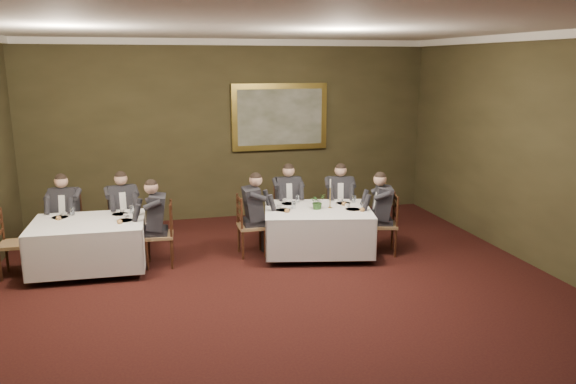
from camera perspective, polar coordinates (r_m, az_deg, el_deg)
name	(u,v)px	position (r m, az deg, el deg)	size (l,w,h in m)	color
ground	(302,323)	(6.94, 1.42, -13.19)	(10.00, 10.00, 0.00)	black
ceiling	(304,21)	(6.24, 1.61, 17.01)	(8.00, 10.00, 0.10)	silver
back_wall	(233,131)	(11.20, -5.60, 6.24)	(8.00, 0.10, 3.50)	#312C18
crown_molding	(304,26)	(6.24, 1.60, 16.46)	(8.00, 10.00, 0.12)	white
table_main	(318,227)	(9.14, 3.03, -3.62)	(1.96, 1.64, 0.67)	black
table_second	(89,242)	(8.92, -19.55, -4.79)	(1.69, 1.32, 0.67)	black
chair_main_backleft	(287,222)	(10.00, -0.07, -3.11)	(0.45, 0.43, 1.00)	olive
diner_main_backleft	(287,210)	(9.92, -0.05, -1.87)	(0.43, 0.49, 1.35)	black
chair_main_backright	(339,222)	(10.07, 5.19, -3.05)	(0.52, 0.51, 1.00)	olive
diner_main_backright	(339,210)	(10.00, 5.22, -1.81)	(0.50, 0.56, 1.35)	black
chair_main_endleft	(251,238)	(9.15, -3.78, -4.69)	(0.42, 0.44, 1.00)	olive
diner_main_endleft	(251,224)	(9.09, -3.73, -3.31)	(0.48, 0.42, 1.35)	black
chair_main_endright	(383,237)	(9.34, 9.68, -4.48)	(0.53, 0.54, 1.00)	olive
diner_main_endright	(383,223)	(9.27, 9.66, -3.13)	(0.57, 0.52, 1.35)	black
chair_sec_backleft	(68,237)	(9.83, -21.43, -4.32)	(0.51, 0.49, 1.00)	olive
diner_sec_backleft	(67,224)	(9.76, -21.56, -3.06)	(0.48, 0.54, 1.35)	black
chair_sec_backright	(124,234)	(9.73, -16.33, -4.12)	(0.50, 0.49, 1.00)	olive
diner_sec_backright	(123,221)	(9.65, -16.41, -2.85)	(0.47, 0.54, 1.35)	black
chair_sec_endright	(161,248)	(8.89, -12.81, -5.53)	(0.45, 0.47, 1.00)	olive
diner_sec_endright	(159,233)	(8.82, -12.96, -4.12)	(0.51, 0.44, 1.35)	black
chair_sec_endleft	(16,257)	(9.17, -25.93, -5.98)	(0.43, 0.45, 1.00)	olive
centerpiece	(317,201)	(9.01, 3.01, -0.90)	(0.24, 0.21, 0.27)	#2D5926
candlestick	(330,197)	(9.09, 4.30, -0.50)	(0.07, 0.07, 0.49)	#B78D37
place_setting_table_main	(291,201)	(9.40, 0.32, -0.94)	(0.33, 0.31, 0.14)	white
place_setting_table_second	(64,214)	(9.24, -21.83, -2.13)	(0.33, 0.31, 0.14)	white
painting	(280,117)	(11.29, -0.84, 7.64)	(1.94, 0.09, 1.32)	gold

